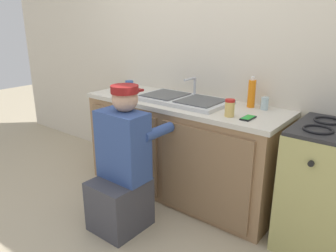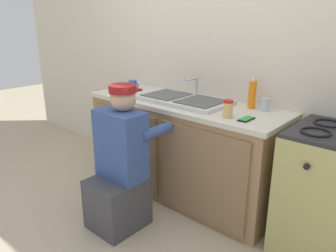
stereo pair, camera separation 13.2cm
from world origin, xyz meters
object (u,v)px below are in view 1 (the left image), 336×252
(cell_phone, at_px, (248,118))
(sink_double_basin, at_px, (182,99))
(water_glass, at_px, (265,103))
(coffee_mug, at_px, (130,85))
(soap_bottle_orange, at_px, (252,93))
(condiment_jar, at_px, (230,108))
(plumber_person, at_px, (122,171))
(stove_range, at_px, (336,191))

(cell_phone, bearing_deg, sink_double_basin, 169.19)
(water_glass, xyz_separation_m, coffee_mug, (-1.35, -0.13, -0.00))
(soap_bottle_orange, bearing_deg, sink_double_basin, -161.41)
(cell_phone, bearing_deg, condiment_jar, -166.44)
(soap_bottle_orange, distance_m, water_glass, 0.13)
(sink_double_basin, xyz_separation_m, cell_phone, (0.67, -0.13, -0.01))
(plumber_person, xyz_separation_m, soap_bottle_orange, (0.59, 0.89, 0.52))
(sink_double_basin, height_order, coffee_mug, sink_double_basin)
(plumber_person, height_order, cell_phone, plumber_person)
(water_glass, relative_size, coffee_mug, 0.79)
(stove_range, relative_size, water_glass, 8.94)
(water_glass, distance_m, coffee_mug, 1.36)
(water_glass, distance_m, condiment_jar, 0.37)
(water_glass, bearing_deg, soap_bottle_orange, 179.34)
(water_glass, height_order, coffee_mug, water_glass)
(plumber_person, distance_m, soap_bottle_orange, 1.19)
(coffee_mug, bearing_deg, water_glass, 5.52)
(condiment_jar, bearing_deg, coffee_mug, 170.18)
(sink_double_basin, relative_size, water_glass, 8.00)
(cell_phone, height_order, condiment_jar, condiment_jar)
(sink_double_basin, relative_size, cell_phone, 5.71)
(sink_double_basin, distance_m, cell_phone, 0.69)
(stove_range, distance_m, soap_bottle_orange, 0.94)
(sink_double_basin, xyz_separation_m, plumber_person, (-0.04, -0.71, -0.43))
(coffee_mug, bearing_deg, sink_double_basin, -4.30)
(cell_phone, xyz_separation_m, coffee_mug, (-1.37, 0.18, 0.04))
(stove_range, relative_size, soap_bottle_orange, 3.58)
(soap_bottle_orange, bearing_deg, condiment_jar, -91.25)
(sink_double_basin, height_order, plumber_person, plumber_person)
(sink_double_basin, xyz_separation_m, soap_bottle_orange, (0.55, 0.18, 0.09))
(cell_phone, bearing_deg, plumber_person, -140.76)
(stove_range, bearing_deg, water_glass, 163.55)
(plumber_person, bearing_deg, condiment_jar, 43.53)
(soap_bottle_orange, xyz_separation_m, cell_phone, (0.13, -0.31, -0.11))
(plumber_person, relative_size, coffee_mug, 8.76)
(stove_range, distance_m, water_glass, 0.81)
(plumber_person, bearing_deg, cell_phone, 39.24)
(soap_bottle_orange, bearing_deg, plumber_person, -123.21)
(cell_phone, relative_size, coffee_mug, 1.11)
(condiment_jar, bearing_deg, water_glass, 70.29)
(coffee_mug, bearing_deg, stove_range, -1.57)
(sink_double_basin, distance_m, stove_range, 1.37)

